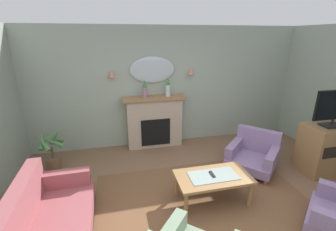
% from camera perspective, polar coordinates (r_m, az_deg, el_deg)
% --- Properties ---
extents(floor, '(7.01, 6.17, 0.10)m').
position_cam_1_polar(floor, '(3.62, 10.72, -23.96)').
color(floor, brown).
rests_on(floor, ground).
extents(wall_back, '(7.01, 0.10, 2.61)m').
position_cam_1_polar(wall_back, '(5.28, 0.10, 7.03)').
color(wall_back, '#93A393').
rests_on(wall_back, ground).
extents(patterned_rug, '(3.20, 2.40, 0.01)m').
position_cam_1_polar(patterned_rug, '(3.72, 9.47, -21.35)').
color(patterned_rug, brown).
rests_on(patterned_rug, ground).
extents(fireplace, '(1.36, 0.36, 1.16)m').
position_cam_1_polar(fireplace, '(5.20, -3.31, -1.63)').
color(fireplace, tan).
rests_on(fireplace, ground).
extents(mantel_vase_left, '(0.10, 0.10, 0.37)m').
position_cam_1_polar(mantel_vase_left, '(4.93, -5.72, 6.51)').
color(mantel_vase_left, '#9E6084').
rests_on(mantel_vase_left, fireplace).
extents(mantel_vase_right, '(0.10, 0.10, 0.40)m').
position_cam_1_polar(mantel_vase_right, '(5.01, -0.02, 6.98)').
color(mantel_vase_right, silver).
rests_on(mantel_vase_right, fireplace).
extents(wall_mirror, '(0.96, 0.06, 0.56)m').
position_cam_1_polar(wall_mirror, '(5.06, -3.84, 11.10)').
color(wall_mirror, '#B2BCC6').
extents(wall_sconce_left, '(0.14, 0.14, 0.14)m').
position_cam_1_polar(wall_sconce_left, '(4.95, -13.62, 9.86)').
color(wall_sconce_left, '#D17066').
extents(wall_sconce_right, '(0.14, 0.14, 0.14)m').
position_cam_1_polar(wall_sconce_right, '(5.23, 5.65, 10.75)').
color(wall_sconce_right, '#D17066').
extents(coffee_table, '(1.10, 0.60, 0.45)m').
position_cam_1_polar(coffee_table, '(3.64, 10.95, -15.01)').
color(coffee_table, olive).
rests_on(coffee_table, ground).
extents(tv_remote, '(0.04, 0.16, 0.02)m').
position_cam_1_polar(tv_remote, '(3.62, 10.77, -13.97)').
color(tv_remote, black).
rests_on(tv_remote, coffee_table).
extents(floral_couch, '(0.89, 1.74, 0.76)m').
position_cam_1_polar(floral_couch, '(3.33, -28.22, -22.31)').
color(floral_couch, '#934C51').
rests_on(floral_couch, ground).
extents(armchair_by_coffee_table, '(1.15, 1.14, 0.71)m').
position_cam_1_polar(armchair_by_coffee_table, '(4.72, 20.27, -8.64)').
color(armchair_by_coffee_table, gray).
rests_on(armchair_by_coffee_table, ground).
extents(tv_cabinet, '(0.80, 0.57, 0.90)m').
position_cam_1_polar(tv_cabinet, '(5.14, 34.01, -6.76)').
color(tv_cabinet, olive).
rests_on(tv_cabinet, ground).
extents(tv_flatscreen, '(0.84, 0.24, 0.65)m').
position_cam_1_polar(tv_flatscreen, '(4.88, 35.88, 1.65)').
color(tv_flatscreen, black).
rests_on(tv_flatscreen, tv_cabinet).
extents(potted_plant_small_fern, '(0.48, 0.49, 0.76)m').
position_cam_1_polar(potted_plant_small_fern, '(4.88, -26.57, -7.56)').
color(potted_plant_small_fern, brown).
rests_on(potted_plant_small_fern, ground).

